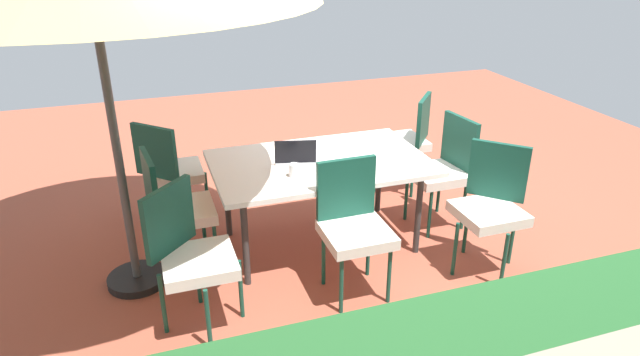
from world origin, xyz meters
TOP-DOWN VIEW (x-y plane):
  - ground_plane at (0.00, 0.00)m, footprint 10.00×10.00m
  - dining_table at (0.00, 0.00)m, footprint 1.71×1.07m
  - chair_west at (-1.13, 0.00)m, footprint 0.48×0.47m
  - chair_north at (-0.02, 0.69)m, footprint 0.46×0.46m
  - chair_northwest at (-1.12, 0.73)m, footprint 0.59×0.59m
  - chair_southeast at (1.13, -0.72)m, footprint 0.59×0.59m
  - chair_northeast at (1.12, 0.71)m, footprint 0.59×0.59m
  - chair_southwest at (-1.17, -0.76)m, footprint 0.59×0.58m
  - chair_east at (1.16, 0.02)m, footprint 0.48×0.47m
  - laptop at (0.19, -0.04)m, footprint 0.37×0.32m
  - cup at (0.28, 0.23)m, footprint 0.08×0.08m

SIDE VIEW (x-z plane):
  - ground_plane at x=0.00m, z-range -0.02..0.00m
  - chair_west at x=-1.13m, z-range 0.06..1.04m
  - chair_north at x=-0.02m, z-range 0.06..1.04m
  - chair_northwest at x=-1.12m, z-range 0.06..1.04m
  - chair_southeast at x=1.13m, z-range 0.06..1.04m
  - chair_northeast at x=1.12m, z-range 0.06..1.04m
  - chair_southwest at x=-1.17m, z-range 0.06..1.04m
  - chair_east at x=1.16m, z-range 0.06..1.04m
  - dining_table at x=0.00m, z-range 0.32..1.08m
  - laptop at x=0.19m, z-range 0.70..0.91m
  - cup at x=0.28m, z-range 0.76..0.86m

